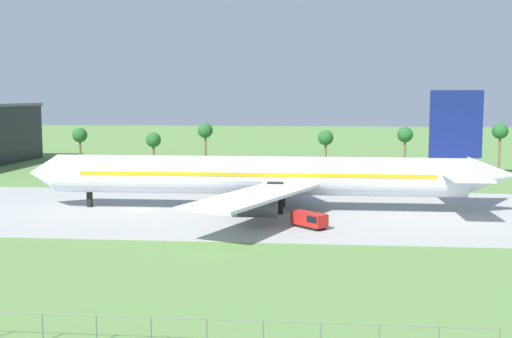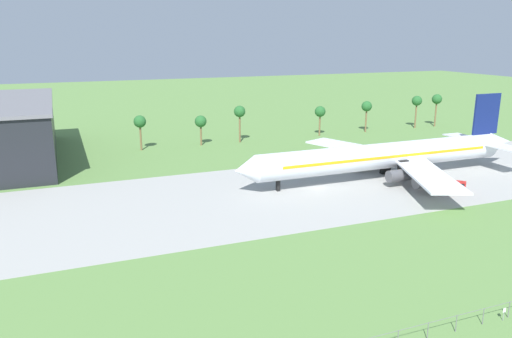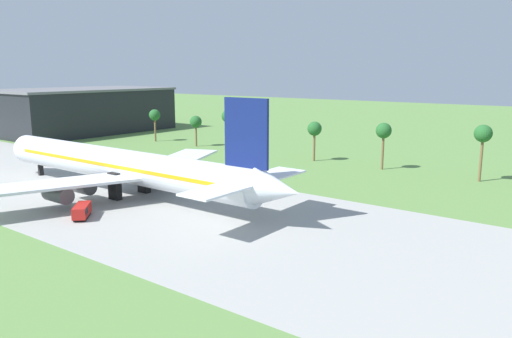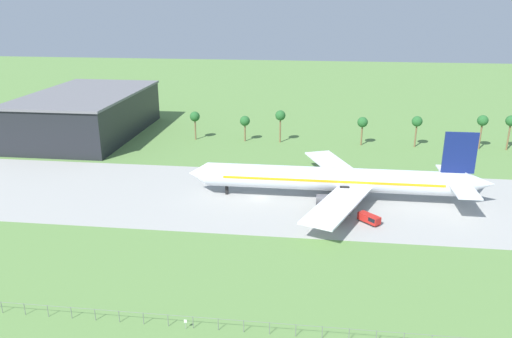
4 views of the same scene
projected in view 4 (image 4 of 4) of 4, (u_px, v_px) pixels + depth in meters
ground_plane at (260, 197)px, 129.13m from camera, size 600.00×600.00×0.00m
taxiway_strip at (260, 197)px, 129.13m from camera, size 320.00×44.00×0.02m
jet_airliner at (338, 180)px, 126.16m from camera, size 76.59×56.03×18.68m
baggage_tug at (370, 219)px, 113.81m from camera, size 5.20×5.21×2.12m
perimeter_fence at (218, 322)px, 77.05m from camera, size 80.10×0.10×2.10m
no_stopping_sign at (185, 323)px, 77.49m from camera, size 0.44×0.08×1.68m
terminal_building at (87, 114)px, 185.53m from camera, size 36.72×61.20×16.07m
palm_tree_row at (354, 120)px, 172.66m from camera, size 111.64×3.60×11.96m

